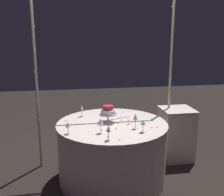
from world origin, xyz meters
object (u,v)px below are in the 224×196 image
(main_table, at_px, (112,151))
(side_table, at_px, (176,134))
(wine_glass_2, at_px, (109,130))
(tiered_cake, at_px, (108,111))
(wine_glass_4, at_px, (68,125))
(wine_glass_0, at_px, (101,122))
(decorative_arch, at_px, (106,58))
(wine_glass_5, at_px, (143,123))
(wine_glass_3, at_px, (135,118))
(cake_knife, at_px, (119,118))
(wine_glass_1, at_px, (82,108))

(main_table, distance_m, side_table, 1.13)
(side_table, height_order, wine_glass_2, wine_glass_2)
(tiered_cake, xyz_separation_m, wine_glass_4, (-0.50, -0.34, -0.04))
(wine_glass_0, bearing_deg, decorative_arch, 77.79)
(wine_glass_4, bearing_deg, wine_glass_5, -5.76)
(main_table, relative_size, side_table, 1.78)
(wine_glass_3, bearing_deg, decorative_arch, 107.48)
(main_table, relative_size, wine_glass_4, 10.03)
(main_table, height_order, wine_glass_0, wine_glass_0)
(wine_glass_0, relative_size, cake_knife, 0.60)
(decorative_arch, relative_size, cake_knife, 8.38)
(wine_glass_3, xyz_separation_m, wine_glass_5, (0.06, -0.13, -0.02))
(tiered_cake, height_order, wine_glass_1, tiered_cake)
(wine_glass_2, bearing_deg, side_table, 39.78)
(wine_glass_0, bearing_deg, wine_glass_2, -75.82)
(main_table, bearing_deg, cake_knife, 54.04)
(wine_glass_2, xyz_separation_m, wine_glass_3, (0.36, 0.30, 0.02))
(wine_glass_5, bearing_deg, decorative_arch, 108.47)
(decorative_arch, relative_size, wine_glass_3, 13.18)
(wine_glass_3, distance_m, cake_knife, 0.45)
(tiered_cake, relative_size, wine_glass_0, 1.29)
(main_table, distance_m, cake_knife, 0.44)
(wine_glass_1, distance_m, cake_knife, 0.53)
(main_table, distance_m, wine_glass_2, 0.75)
(wine_glass_0, relative_size, wine_glass_1, 1.07)
(cake_knife, bearing_deg, tiered_cake, -145.15)
(side_table, bearing_deg, cake_knife, -164.29)
(main_table, xyz_separation_m, wine_glass_4, (-0.54, -0.28, 0.48))
(main_table, distance_m, wine_glass_3, 0.62)
(decorative_arch, xyz_separation_m, side_table, (1.05, -0.08, -1.14))
(side_table, xyz_separation_m, wine_glass_5, (-0.75, -0.80, 0.48))
(wine_glass_3, height_order, wine_glass_5, wine_glass_3)
(tiered_cake, height_order, wine_glass_2, tiered_cake)
(tiered_cake, height_order, wine_glass_5, tiered_cake)
(wine_glass_1, xyz_separation_m, wine_glass_2, (0.23, -0.89, 0.00))
(wine_glass_4, height_order, cake_knife, wine_glass_4)
(wine_glass_0, xyz_separation_m, wine_glass_5, (0.48, -0.05, -0.02))
(main_table, bearing_deg, wine_glass_3, -45.42)
(wine_glass_0, distance_m, wine_glass_4, 0.36)
(wine_glass_0, distance_m, wine_glass_1, 0.69)
(tiered_cake, height_order, cake_knife, tiered_cake)
(wine_glass_1, bearing_deg, wine_glass_3, -44.68)
(decorative_arch, bearing_deg, wine_glass_4, -124.08)
(wine_glass_1, distance_m, wine_glass_5, 0.97)
(decorative_arch, xyz_separation_m, main_table, (0.00, -0.51, -1.15))
(main_table, bearing_deg, wine_glass_2, -103.13)
(wine_glass_5, bearing_deg, main_table, 128.59)
(wine_glass_3, xyz_separation_m, wine_glass_4, (-0.78, -0.04, -0.03))
(decorative_arch, distance_m, main_table, 1.26)
(cake_knife, bearing_deg, side_table, 15.71)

